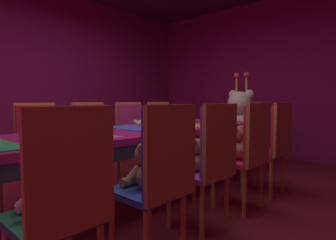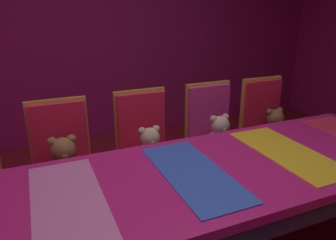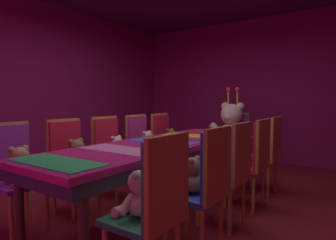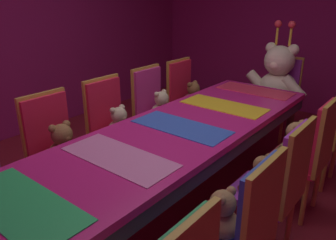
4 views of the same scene
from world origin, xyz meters
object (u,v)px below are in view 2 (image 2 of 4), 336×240
(chair_left_1, at_px, (63,155))
(teddy_left_1, at_px, (65,164))
(banquet_table, at_px, (193,187))
(teddy_left_4, at_px, (275,128))
(chair_left_4, at_px, (264,121))
(chair_left_2, at_px, (144,140))
(teddy_left_3, at_px, (220,136))
(teddy_left_2, at_px, (150,149))
(chair_left_3, at_px, (211,129))

(chair_left_1, height_order, teddy_left_1, chair_left_1)
(banquet_table, xyz_separation_m, teddy_left_4, (-0.68, 1.16, -0.07))
(teddy_left_1, relative_size, chair_left_4, 0.35)
(chair_left_2, height_order, teddy_left_3, chair_left_2)
(chair_left_1, xyz_separation_m, teddy_left_4, (0.14, 1.76, -0.01))
(teddy_left_3, bearing_deg, teddy_left_2, -89.78)
(teddy_left_2, relative_size, teddy_left_4, 1.00)
(banquet_table, distance_m, chair_left_4, 1.42)
(banquet_table, xyz_separation_m, chair_left_1, (-0.82, -0.60, -0.06))
(chair_left_3, bearing_deg, chair_left_1, -88.84)
(chair_left_3, bearing_deg, teddy_left_1, -81.97)
(teddy_left_3, xyz_separation_m, chair_left_4, (-0.12, 0.54, 0.01))
(banquet_table, distance_m, chair_left_1, 1.02)
(chair_left_1, bearing_deg, chair_left_4, 90.04)
(teddy_left_1, relative_size, teddy_left_4, 1.11)
(teddy_left_1, distance_m, chair_left_3, 1.23)
(teddy_left_2, distance_m, teddy_left_3, 0.60)
(teddy_left_1, height_order, chair_left_4, chair_left_4)
(teddy_left_4, bearing_deg, teddy_left_3, -92.40)
(chair_left_2, bearing_deg, chair_left_3, 90.28)
(chair_left_4, height_order, teddy_left_4, chair_left_4)
(chair_left_1, bearing_deg, teddy_left_1, -0.00)
(teddy_left_1, relative_size, chair_left_2, 0.35)
(chair_left_1, relative_size, chair_left_3, 1.00)
(chair_left_1, relative_size, teddy_left_3, 3.05)
(chair_left_2, bearing_deg, teddy_left_4, 81.79)
(banquet_table, xyz_separation_m, teddy_left_1, (-0.67, -0.60, -0.06))
(banquet_table, relative_size, teddy_left_4, 9.69)
(chair_left_4, relative_size, teddy_left_4, 3.13)
(chair_left_1, distance_m, teddy_left_3, 1.22)
(teddy_left_4, bearing_deg, chair_left_1, -94.66)
(chair_left_4, bearing_deg, teddy_left_4, 0.00)
(teddy_left_2, height_order, teddy_left_4, teddy_left_4)
(chair_left_3, xyz_separation_m, teddy_left_3, (0.15, 0.00, -0.01))
(chair_left_2, height_order, chair_left_4, same)
(teddy_left_1, distance_m, chair_left_2, 0.63)
(chair_left_3, relative_size, teddy_left_4, 3.13)
(chair_left_2, xyz_separation_m, chair_left_3, (-0.00, 0.60, 0.00))
(teddy_left_4, bearing_deg, teddy_left_2, -91.02)
(banquet_table, height_order, teddy_left_3, teddy_left_3)
(chair_left_3, bearing_deg, teddy_left_2, -76.27)
(banquet_table, distance_m, teddy_left_1, 0.90)
(teddy_left_1, height_order, chair_left_2, chair_left_2)
(banquet_table, distance_m, teddy_left_3, 0.93)
(teddy_left_1, height_order, teddy_left_3, teddy_left_1)
(chair_left_1, xyz_separation_m, teddy_left_1, (0.15, -0.00, 0.00))
(banquet_table, relative_size, chair_left_4, 3.10)
(banquet_table, relative_size, teddy_left_2, 9.72)
(chair_left_4, xyz_separation_m, teddy_left_4, (0.14, 0.00, -0.01))
(chair_left_2, relative_size, teddy_left_4, 3.13)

